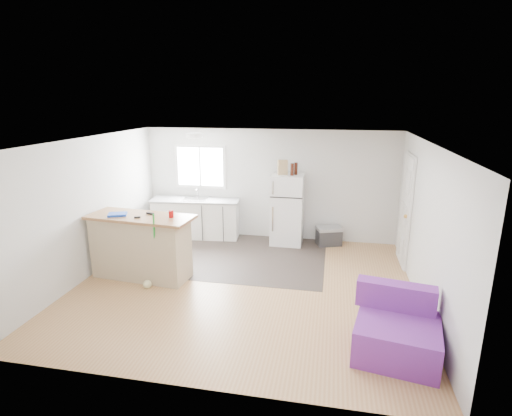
{
  "coord_description": "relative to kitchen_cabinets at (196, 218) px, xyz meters",
  "views": [
    {
      "loc": [
        1.36,
        -5.95,
        3.03
      ],
      "look_at": [
        0.06,
        0.7,
        1.16
      ],
      "focal_mm": 28.0,
      "sensor_mm": 36.0,
      "label": 1
    }
  ],
  "objects": [
    {
      "name": "cleaner_jug",
      "position": [
        -0.05,
        -2.23,
        -0.3
      ],
      "size": [
        0.17,
        0.15,
        0.33
      ],
      "rotation": [
        0.0,
        0.0,
        -0.34
      ],
      "color": "white",
      "rests_on": "floor"
    },
    {
      "name": "window",
      "position": [
        0.05,
        0.29,
        1.11
      ],
      "size": [
        1.18,
        0.06,
        0.98
      ],
      "color": "white",
      "rests_on": "back_wall"
    },
    {
      "name": "mop",
      "position": [
        0.08,
        -2.55,
        -0.21
      ],
      "size": [
        0.3,
        0.35,
        1.3
      ],
      "rotation": [
        0.0,
        0.0,
        0.55
      ],
      "color": "green",
      "rests_on": "floor"
    },
    {
      "name": "interior_door",
      "position": [
        4.32,
        -0.65,
        0.57
      ],
      "size": [
        0.11,
        0.92,
        2.1
      ],
      "color": "white",
      "rests_on": "right_wall"
    },
    {
      "name": "blue_tray",
      "position": [
        -0.58,
        -2.24,
        0.69
      ],
      "size": [
        0.36,
        0.32,
        0.04
      ],
      "primitive_type": "cube",
      "rotation": [
        0.0,
        0.0,
        0.39
      ],
      "color": "blue",
      "rests_on": "peninsula"
    },
    {
      "name": "ceiling_fixture",
      "position": [
        0.4,
        -1.0,
        1.92
      ],
      "size": [
        0.3,
        0.3,
        0.07
      ],
      "primitive_type": "cylinder",
      "color": "white",
      "rests_on": "ceiling"
    },
    {
      "name": "purple_seat",
      "position": [
        3.82,
        -3.62,
        -0.15
      ],
      "size": [
        1.11,
        1.07,
        0.79
      ],
      "rotation": [
        0.0,
        0.0,
        -0.18
      ],
      "color": "#782E98",
      "rests_on": "floor"
    },
    {
      "name": "tool_a",
      "position": [
        -0.07,
        -2.06,
        0.68
      ],
      "size": [
        0.15,
        0.09,
        0.03
      ],
      "primitive_type": "cube",
      "rotation": [
        0.0,
        0.0,
        -0.33
      ],
      "color": "black",
      "rests_on": "peninsula"
    },
    {
      "name": "cardboard_box",
      "position": [
        1.94,
        -0.06,
        1.21
      ],
      "size": [
        0.22,
        0.16,
        0.3
      ],
      "primitive_type": "cube",
      "rotation": [
        0.0,
        0.0,
        0.31
      ],
      "color": "tan",
      "rests_on": "refrigerator"
    },
    {
      "name": "kitchen_cabinets",
      "position": [
        0.0,
        0.0,
        0.0
      ],
      "size": [
        2.0,
        0.79,
        1.14
      ],
      "rotation": [
        0.0,
        0.0,
        0.1
      ],
      "color": "white",
      "rests_on": "floor"
    },
    {
      "name": "vinyl_zone",
      "position": [
        0.87,
        -0.95,
        -0.44
      ],
      "size": [
        4.05,
        2.5,
        0.0
      ],
      "primitive_type": "cube",
      "color": "#342C27",
      "rests_on": "floor"
    },
    {
      "name": "red_cup",
      "position": [
        0.35,
        -2.17,
        0.73
      ],
      "size": [
        0.1,
        0.1,
        0.12
      ],
      "primitive_type": "cylinder",
      "rotation": [
        0.0,
        0.0,
        0.29
      ],
      "color": "#B90B0C",
      "rests_on": "peninsula"
    },
    {
      "name": "bottle_right",
      "position": [
        2.21,
        -0.01,
        1.19
      ],
      "size": [
        0.09,
        0.09,
        0.25
      ],
      "primitive_type": "cylinder",
      "rotation": [
        0.0,
        0.0,
        0.38
      ],
      "color": "black",
      "rests_on": "refrigerator"
    },
    {
      "name": "refrigerator",
      "position": [
        2.05,
        -0.03,
        0.31
      ],
      "size": [
        0.67,
        0.64,
        1.5
      ],
      "rotation": [
        0.0,
        0.0,
        -0.01
      ],
      "color": "white",
      "rests_on": "floor"
    },
    {
      "name": "room",
      "position": [
        1.6,
        -2.2,
        0.76
      ],
      "size": [
        5.51,
        5.01,
        2.41
      ],
      "color": "#AB7648",
      "rests_on": "ground"
    },
    {
      "name": "peninsula",
      "position": [
        -0.23,
        -2.18,
        0.12
      ],
      "size": [
        1.87,
        0.86,
        1.11
      ],
      "rotation": [
        0.0,
        0.0,
        -0.1
      ],
      "color": "tan",
      "rests_on": "floor"
    },
    {
      "name": "tool_b",
      "position": [
        -0.18,
        -2.31,
        0.68
      ],
      "size": [
        0.11,
        0.07,
        0.03
      ],
      "primitive_type": "cube",
      "rotation": [
        0.0,
        0.0,
        0.38
      ],
      "color": "black",
      "rests_on": "peninsula"
    },
    {
      "name": "cooler",
      "position": [
        2.94,
        0.03,
        -0.24
      ],
      "size": [
        0.61,
        0.5,
        0.4
      ],
      "rotation": [
        0.0,
        0.0,
        0.34
      ],
      "color": "#2D2D30",
      "rests_on": "floor"
    },
    {
      "name": "bottle_left",
      "position": [
        2.14,
        -0.12,
        1.19
      ],
      "size": [
        0.07,
        0.07,
        0.25
      ],
      "primitive_type": "cylinder",
      "rotation": [
        0.0,
        0.0,
        -0.0
      ],
      "color": "black",
      "rests_on": "refrigerator"
    }
  ]
}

